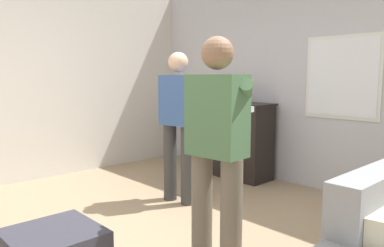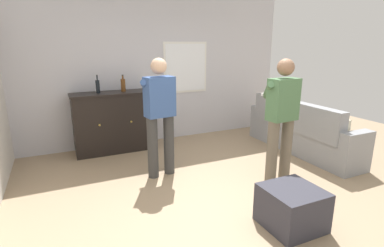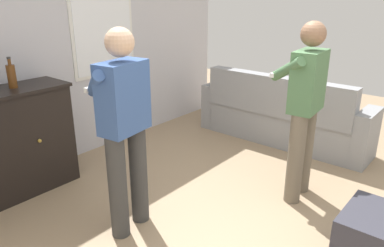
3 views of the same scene
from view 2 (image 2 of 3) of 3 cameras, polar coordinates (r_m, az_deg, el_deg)
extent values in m
plane|color=#9E8466|center=(3.90, 7.40, -13.63)|extent=(10.40, 10.40, 0.00)
cube|color=silver|center=(5.86, -6.22, 10.40)|extent=(5.20, 0.12, 2.80)
cube|color=silver|center=(5.99, -1.27, 10.62)|extent=(0.91, 0.02, 0.98)
cube|color=white|center=(5.98, -1.25, 10.61)|extent=(0.83, 0.03, 0.90)
cube|color=gray|center=(5.65, 20.02, -2.94)|extent=(0.55, 1.94, 0.42)
cube|color=gray|center=(5.39, 18.90, 1.41)|extent=(0.18, 1.94, 0.50)
cube|color=gray|center=(6.37, 13.54, 0.58)|extent=(0.55, 0.18, 0.64)
cube|color=gray|center=(4.97, 28.60, -4.97)|extent=(0.55, 0.18, 0.64)
cube|color=orange|center=(6.01, 15.06, 2.37)|extent=(0.17, 0.41, 0.36)
cube|color=beige|center=(5.03, 25.52, -1.04)|extent=(0.20, 0.42, 0.36)
cube|color=black|center=(5.42, -14.75, 0.09)|extent=(1.32, 0.44, 1.03)
cube|color=black|center=(5.31, -15.13, 5.59)|extent=(1.36, 0.48, 0.03)
sphere|color=#B79338|center=(5.15, -17.20, -0.29)|extent=(0.04, 0.04, 0.04)
sphere|color=#B79338|center=(5.24, -11.49, 0.34)|extent=(0.04, 0.04, 0.04)
cylinder|color=#593314|center=(5.35, -12.98, 7.12)|extent=(0.08, 0.08, 0.22)
cylinder|color=#593314|center=(5.33, -13.07, 8.58)|extent=(0.03, 0.03, 0.06)
cylinder|color=#262626|center=(5.33, -13.09, 8.97)|extent=(0.03, 0.03, 0.02)
cylinder|color=black|center=(5.27, -17.51, 6.70)|extent=(0.07, 0.07, 0.22)
cylinder|color=black|center=(5.25, -17.63, 8.26)|extent=(0.02, 0.02, 0.07)
cylinder|color=#262626|center=(5.25, -17.67, 8.74)|extent=(0.03, 0.03, 0.02)
cube|color=#33333D|center=(3.39, 18.46, -14.96)|extent=(0.56, 0.56, 0.43)
cylinder|color=#383838|center=(4.26, -7.49, -4.61)|extent=(0.15, 0.15, 0.88)
cylinder|color=#383838|center=(4.37, -4.41, -4.01)|extent=(0.15, 0.15, 0.88)
cube|color=#385693|center=(4.14, -6.20, 5.08)|extent=(0.43, 0.27, 0.55)
sphere|color=#D8AD8C|center=(4.09, -6.36, 10.81)|extent=(0.22, 0.22, 0.22)
cylinder|color=#385693|center=(4.21, -8.63, 6.69)|extent=(0.28, 0.43, 0.29)
cylinder|color=#385693|center=(4.31, -5.83, 6.97)|extent=(0.37, 0.38, 0.29)
cube|color=white|center=(4.42, -8.09, 5.97)|extent=(0.15, 0.06, 0.04)
cylinder|color=#6B6051|center=(4.18, 15.00, -5.41)|extent=(0.15, 0.15, 0.88)
cylinder|color=#6B6051|center=(4.36, 17.45, -4.75)|extent=(0.15, 0.15, 0.88)
cube|color=#4C754C|center=(4.09, 16.98, 4.39)|extent=(0.42, 0.25, 0.55)
sphere|color=#8C664C|center=(4.04, 17.43, 10.18)|extent=(0.22, 0.22, 0.22)
cylinder|color=#4C754C|center=(4.10, 14.36, 6.16)|extent=(0.30, 0.42, 0.29)
cylinder|color=#4C754C|center=(4.26, 16.62, 6.33)|extent=(0.35, 0.39, 0.29)
cube|color=white|center=(4.31, 13.94, 5.45)|extent=(0.15, 0.05, 0.04)
camera|label=1|loc=(4.58, 50.27, 4.04)|focal=35.00mm
camera|label=3|loc=(1.78, -41.96, 13.68)|focal=35.00mm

